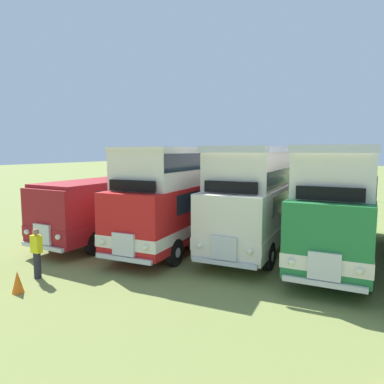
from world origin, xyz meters
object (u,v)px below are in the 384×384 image
at_px(marshal_person, 37,253).
at_px(cone_far_end, 18,282).
at_px(bus_fourth_in_row, 340,199).
at_px(bus_second_in_row, 193,189).
at_px(bus_first_in_row, 134,200).
at_px(bus_third_in_row, 262,194).

bearing_deg(marshal_person, cone_far_end, -65.29).
bearing_deg(marshal_person, bus_fourth_in_row, 41.58).
bearing_deg(bus_second_in_row, bus_first_in_row, -174.62).
distance_m(bus_third_in_row, marshal_person, 9.71).
distance_m(bus_fourth_in_row, cone_far_end, 12.42).
height_order(bus_fourth_in_row, cone_far_end, bus_fourth_in_row).
bearing_deg(bus_first_in_row, bus_fourth_in_row, 3.80).
xyz_separation_m(bus_fourth_in_row, marshal_person, (-8.85, -7.85, -1.47)).
height_order(bus_second_in_row, marshal_person, bus_second_in_row).
distance_m(bus_second_in_row, cone_far_end, 9.04).
distance_m(bus_second_in_row, bus_fourth_in_row, 6.74).
height_order(bus_third_in_row, bus_fourth_in_row, same).
relative_size(bus_first_in_row, marshal_person, 6.76).
distance_m(bus_first_in_row, cone_far_end, 8.63).
distance_m(cone_far_end, marshal_person, 1.38).
xyz_separation_m(cone_far_end, marshal_person, (-0.53, 1.15, 0.54)).
relative_size(bus_second_in_row, bus_third_in_row, 1.16).
bearing_deg(marshal_person, bus_first_in_row, 99.83).
xyz_separation_m(bus_third_in_row, cone_far_end, (-4.95, -9.03, -2.01)).
height_order(bus_first_in_row, cone_far_end, bus_first_in_row).
height_order(bus_first_in_row, marshal_person, bus_first_in_row).
distance_m(bus_first_in_row, bus_second_in_row, 3.45).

